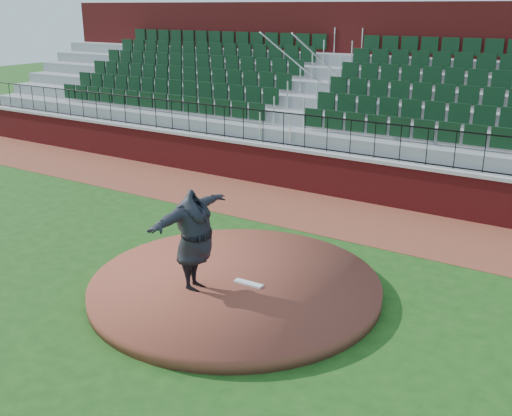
{
  "coord_description": "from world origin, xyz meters",
  "views": [
    {
      "loc": [
        6.55,
        -8.57,
        5.35
      ],
      "look_at": [
        0.0,
        1.5,
        1.3
      ],
      "focal_mm": 42.16,
      "sensor_mm": 36.0,
      "label": 1
    }
  ],
  "objects": [
    {
      "name": "ground",
      "position": [
        0.0,
        0.0,
        0.0
      ],
      "size": [
        90.0,
        90.0,
        0.0
      ],
      "primitive_type": "plane",
      "color": "#1A4614",
      "rests_on": "ground"
    },
    {
      "name": "warning_track",
      "position": [
        0.0,
        5.4,
        0.01
      ],
      "size": [
        34.0,
        3.2,
        0.01
      ],
      "primitive_type": "cube",
      "color": "brown",
      "rests_on": "ground"
    },
    {
      "name": "field_wall",
      "position": [
        0.0,
        7.0,
        0.6
      ],
      "size": [
        34.0,
        0.35,
        1.2
      ],
      "primitive_type": "cube",
      "color": "maroon",
      "rests_on": "ground"
    },
    {
      "name": "wall_cap",
      "position": [
        0.0,
        7.0,
        1.25
      ],
      "size": [
        34.0,
        0.45,
        0.1
      ],
      "primitive_type": "cube",
      "color": "#B7B7B7",
      "rests_on": "field_wall"
    },
    {
      "name": "wall_railing",
      "position": [
        0.0,
        7.0,
        1.8
      ],
      "size": [
        34.0,
        0.05,
        1.0
      ],
      "primitive_type": null,
      "color": "black",
      "rests_on": "wall_cap"
    },
    {
      "name": "seating_stands",
      "position": [
        0.0,
        9.72,
        2.3
      ],
      "size": [
        34.0,
        5.1,
        4.6
      ],
      "primitive_type": null,
      "color": "gray",
      "rests_on": "ground"
    },
    {
      "name": "concourse_wall",
      "position": [
        0.0,
        12.52,
        2.75
      ],
      "size": [
        34.0,
        0.5,
        5.5
      ],
      "primitive_type": "cube",
      "color": "maroon",
      "rests_on": "ground"
    },
    {
      "name": "pitchers_mound",
      "position": [
        0.37,
        0.18,
        0.12
      ],
      "size": [
        5.69,
        5.69,
        0.25
      ],
      "primitive_type": "cylinder",
      "color": "brown",
      "rests_on": "ground"
    },
    {
      "name": "pitching_rubber",
      "position": [
        0.7,
        0.16,
        0.27
      ],
      "size": [
        0.6,
        0.17,
        0.04
      ],
      "primitive_type": "cube",
      "rotation": [
        0.0,
        0.0,
        0.03
      ],
      "color": "white",
      "rests_on": "pitchers_mound"
    },
    {
      "name": "pitcher",
      "position": [
        -0.05,
        -0.52,
        1.23
      ],
      "size": [
        0.89,
        2.46,
        1.96
      ],
      "primitive_type": "imported",
      "rotation": [
        0.0,
        0.0,
        1.67
      ],
      "color": "black",
      "rests_on": "pitchers_mound"
    }
  ]
}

